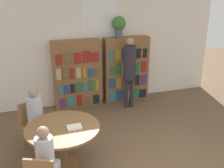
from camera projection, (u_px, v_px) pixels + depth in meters
The scene contains 10 objects.
wall_back at pixel (100, 45), 6.68m from camera, with size 6.40×0.07×3.00m.
bookshelf_left at pixel (77, 74), 6.54m from camera, with size 1.18×0.34×1.71m.
bookshelf_right at pixel (126, 69), 6.92m from camera, with size 1.18×0.34×1.71m.
flower_vase at pixel (119, 25), 6.46m from camera, with size 0.34×0.34×0.52m.
reading_table at pixel (63, 133), 4.34m from camera, with size 1.24×1.24×0.74m.
chair_left_side at pixel (32, 122), 4.99m from camera, with size 0.55×0.55×0.87m.
seated_reader_left at pixel (36, 115), 4.81m from camera, with size 0.40×0.42×1.20m.
seated_reader_right at pixel (47, 159), 3.60m from camera, with size 0.36×0.39×1.21m.
librarian_standing at pixel (130, 66), 6.36m from camera, with size 0.30×0.57×1.78m.
open_book_on_table at pixel (74, 127), 4.26m from camera, with size 0.24×0.18×0.03m.
Camera 1 is at (-1.75, -2.75, 2.90)m, focal length 42.00 mm.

